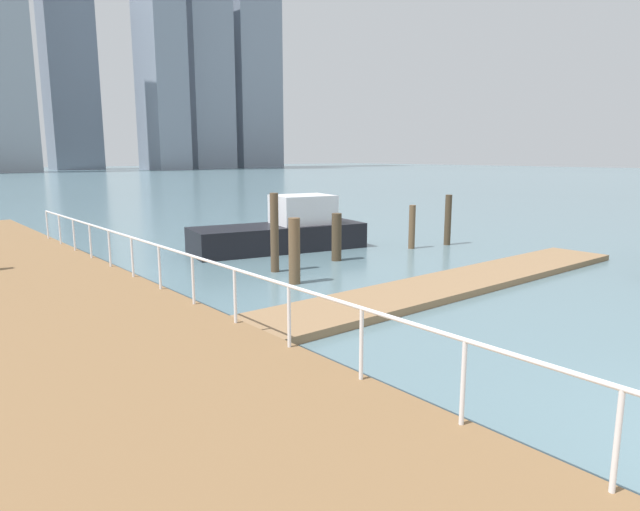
# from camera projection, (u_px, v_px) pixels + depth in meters

# --- Properties ---
(ground_plane) EXTENTS (300.00, 300.00, 0.00)m
(ground_plane) POSITION_uv_depth(u_px,v_px,m) (150.00, 247.00, 21.42)
(ground_plane) COLOR slate
(floating_dock) EXTENTS (14.54, 2.00, 0.18)m
(floating_dock) POSITION_uv_depth(u_px,v_px,m) (453.00, 284.00, 14.96)
(floating_dock) COLOR #93704C
(floating_dock) RESTS_ON ground_plane
(boardwalk_railing) EXTENTS (0.06, 25.98, 1.08)m
(boardwalk_railing) POSITION_uv_depth(u_px,v_px,m) (212.00, 272.00, 10.97)
(boardwalk_railing) COLOR white
(boardwalk_railing) RESTS_ON boardwalk
(dock_piling_0) EXTENTS (0.26, 0.26, 2.42)m
(dock_piling_0) POSITION_uv_depth(u_px,v_px,m) (274.00, 233.00, 16.71)
(dock_piling_0) COLOR brown
(dock_piling_0) RESTS_ON ground_plane
(dock_piling_1) EXTENTS (0.34, 0.34, 1.61)m
(dock_piling_1) POSITION_uv_depth(u_px,v_px,m) (337.00, 237.00, 18.56)
(dock_piling_1) COLOR #473826
(dock_piling_1) RESTS_ON ground_plane
(dock_piling_2) EXTENTS (0.26, 0.26, 2.00)m
(dock_piling_2) POSITION_uv_depth(u_px,v_px,m) (448.00, 220.00, 21.78)
(dock_piling_2) COLOR #473826
(dock_piling_2) RESTS_ON ground_plane
(dock_piling_3) EXTENTS (0.24, 0.24, 1.67)m
(dock_piling_3) POSITION_uv_depth(u_px,v_px,m) (412.00, 227.00, 20.95)
(dock_piling_3) COLOR brown
(dock_piling_3) RESTS_ON ground_plane
(dock_piling_5) EXTENTS (0.33, 0.33, 1.85)m
(dock_piling_5) POSITION_uv_depth(u_px,v_px,m) (294.00, 251.00, 15.21)
(dock_piling_5) COLOR brown
(dock_piling_5) RESTS_ON ground_plane
(moored_boat_2) EXTENTS (6.84, 3.42, 2.04)m
(moored_boat_2) POSITION_uv_depth(u_px,v_px,m) (284.00, 231.00, 20.73)
(moored_boat_2) COLOR black
(moored_boat_2) RESTS_ON ground_plane
(skyline_tower_4) EXTENTS (11.31, 11.71, 40.08)m
(skyline_tower_4) POSITION_uv_depth(u_px,v_px,m) (70.00, 83.00, 127.85)
(skyline_tower_4) COLOR slate
(skyline_tower_4) RESTS_ON ground_plane
(skyline_tower_6) EXTENTS (12.02, 14.12, 46.05)m
(skyline_tower_6) POSITION_uv_depth(u_px,v_px,m) (201.00, 76.00, 138.08)
(skyline_tower_6) COLOR gray
(skyline_tower_6) RESTS_ON ground_plane
(skyline_tower_7) EXTENTS (14.00, 14.30, 79.49)m
(skyline_tower_7) POSITION_uv_depth(u_px,v_px,m) (247.00, 18.00, 147.39)
(skyline_tower_7) COLOR gray
(skyline_tower_7) RESTS_ON ground_plane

